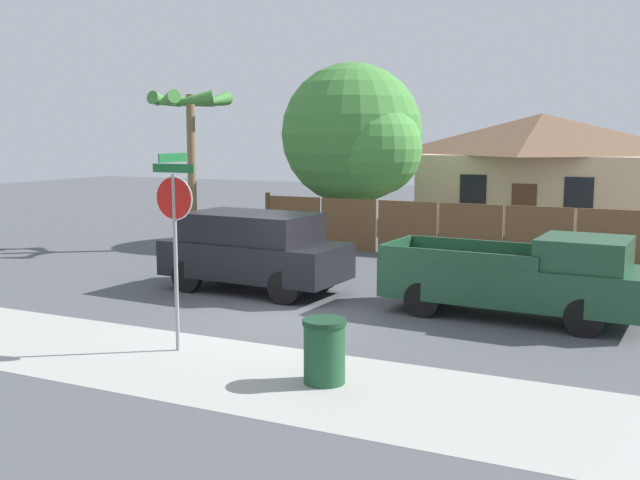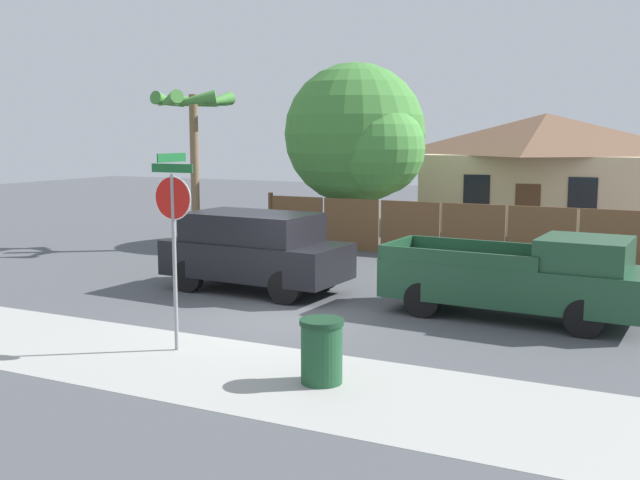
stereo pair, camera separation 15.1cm
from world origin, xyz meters
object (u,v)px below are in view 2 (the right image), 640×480
Objects in this scene: house at (545,169)px; palm_tree at (193,114)px; red_suv at (255,249)px; stop_sign at (173,218)px; oak_tree at (360,137)px; trash_bin at (322,351)px; orange_pickup at (521,278)px.

palm_tree is (-9.38, -10.79, 2.04)m from house.
red_suv is 1.31× the size of stop_sign.
stop_sign is (1.38, -4.97, 1.33)m from red_suv.
stop_sign is at bearing -80.29° from oak_tree.
red_suv is 5.32m from stop_sign.
stop_sign is at bearing -97.51° from house.
orange_pickup is at bearing 70.40° from trash_bin.
orange_pickup is at bearing -22.99° from palm_tree.
oak_tree is 1.38× the size of red_suv.
house is 14.44m from palm_tree.
orange_pickup is (6.38, -0.01, -0.16)m from red_suv.
oak_tree is 1.18× the size of orange_pickup.
house is 1.76× the size of palm_tree.
stop_sign is (-5.01, -4.95, 1.49)m from orange_pickup.
red_suv is at bearing -83.75° from oak_tree.
red_suv is 6.39m from orange_pickup.
palm_tree reaches higher than house.
palm_tree is 5.18× the size of trash_bin.
red_suv is at bearing -104.63° from house.
house is at bearing 78.37° from red_suv.
trash_bin is at bearing -68.90° from oak_tree.
orange_pickup is at bearing -49.53° from oak_tree.
palm_tree reaches higher than trash_bin.
house is 8.85m from oak_tree.
trash_bin is at bearing -46.77° from palm_tree.
house is at bearing 90.96° from trash_bin.
house is at bearing 49.02° from palm_tree.
palm_tree is 0.97× the size of orange_pickup.
palm_tree is 13.15m from orange_pickup.
house is 21.23m from trash_bin.
house reaches higher than red_suv.
oak_tree reaches higher than red_suv.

